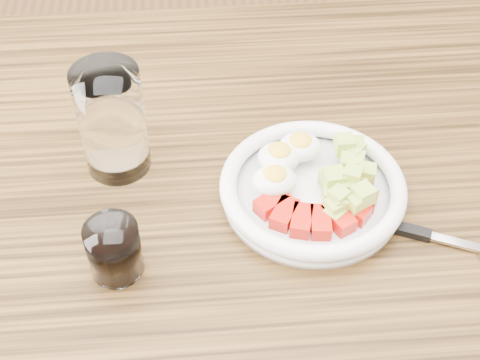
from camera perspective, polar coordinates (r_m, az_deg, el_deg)
name	(u,v)px	position (r m, az deg, el deg)	size (l,w,h in m)	color
dining_table	(248,251)	(0.91, 0.68, -6.10)	(1.50, 0.90, 0.77)	brown
bowl	(313,186)	(0.83, 6.23, -0.53)	(0.23, 0.23, 0.06)	white
fork	(411,231)	(0.82, 14.42, -4.26)	(0.21, 0.10, 0.01)	black
water_glass	(112,121)	(0.84, -10.86, 4.96)	(0.08, 0.08, 0.15)	white
coffee_glass	(114,250)	(0.75, -10.69, -5.86)	(0.06, 0.06, 0.07)	white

